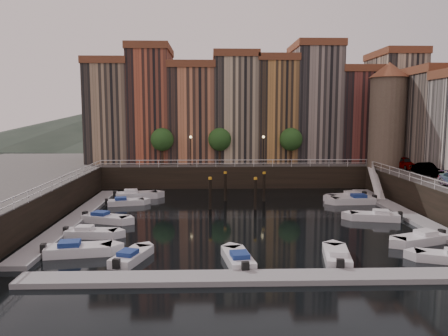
{
  "coord_description": "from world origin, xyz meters",
  "views": [
    {
      "loc": [
        -3.28,
        -42.58,
        10.11
      ],
      "look_at": [
        -1.84,
        4.0,
        4.34
      ],
      "focal_mm": 35.0,
      "sensor_mm": 36.0,
      "label": 1
    }
  ],
  "objects_px": {
    "gangway": "(376,181)",
    "car_a": "(407,164)",
    "mooring_pilings": "(239,191)",
    "boat_left_0": "(77,250)",
    "car_b": "(430,170)",
    "boat_left_1": "(90,233)",
    "corner_tower": "(387,113)",
    "boat_left_2": "(105,218)"
  },
  "relations": [
    {
      "from": "mooring_pilings",
      "to": "gangway",
      "type": "bearing_deg",
      "value": 15.36
    },
    {
      "from": "mooring_pilings",
      "to": "boat_left_2",
      "type": "distance_m",
      "value": 15.11
    },
    {
      "from": "car_a",
      "to": "gangway",
      "type": "bearing_deg",
      "value": -156.65
    },
    {
      "from": "corner_tower",
      "to": "mooring_pilings",
      "type": "distance_m",
      "value": 23.74
    },
    {
      "from": "boat_left_2",
      "to": "boat_left_1",
      "type": "bearing_deg",
      "value": -70.77
    },
    {
      "from": "corner_tower",
      "to": "mooring_pilings",
      "type": "height_order",
      "value": "corner_tower"
    },
    {
      "from": "car_a",
      "to": "mooring_pilings",
      "type": "bearing_deg",
      "value": -163.94
    },
    {
      "from": "mooring_pilings",
      "to": "boat_left_0",
      "type": "height_order",
      "value": "mooring_pilings"
    },
    {
      "from": "gangway",
      "to": "car_b",
      "type": "height_order",
      "value": "car_b"
    },
    {
      "from": "corner_tower",
      "to": "car_b",
      "type": "xyz_separation_m",
      "value": [
        1.78,
        -8.56,
        -6.44
      ]
    },
    {
      "from": "boat_left_0",
      "to": "boat_left_1",
      "type": "distance_m",
      "value": 4.65
    },
    {
      "from": "boat_left_1",
      "to": "boat_left_2",
      "type": "xyz_separation_m",
      "value": [
        0.01,
        5.0,
        0.02
      ]
    },
    {
      "from": "corner_tower",
      "to": "boat_left_0",
      "type": "bearing_deg",
      "value": -141.48
    },
    {
      "from": "mooring_pilings",
      "to": "car_b",
      "type": "distance_m",
      "value": 22.02
    },
    {
      "from": "car_b",
      "to": "corner_tower",
      "type": "bearing_deg",
      "value": 87.86
    },
    {
      "from": "mooring_pilings",
      "to": "boat_left_1",
      "type": "height_order",
      "value": "mooring_pilings"
    },
    {
      "from": "boat_left_1",
      "to": "corner_tower",
      "type": "bearing_deg",
      "value": 37.11
    },
    {
      "from": "boat_left_1",
      "to": "boat_left_2",
      "type": "distance_m",
      "value": 5.0
    },
    {
      "from": "boat_left_1",
      "to": "car_b",
      "type": "bearing_deg",
      "value": 24.53
    },
    {
      "from": "mooring_pilings",
      "to": "car_a",
      "type": "xyz_separation_m",
      "value": [
        21.98,
        6.93,
        2.15
      ]
    },
    {
      "from": "mooring_pilings",
      "to": "boat_left_0",
      "type": "distance_m",
      "value": 21.33
    },
    {
      "from": "corner_tower",
      "to": "car_b",
      "type": "distance_m",
      "value": 10.86
    },
    {
      "from": "mooring_pilings",
      "to": "car_b",
      "type": "xyz_separation_m",
      "value": [
        21.91,
        0.67,
        2.1
      ]
    },
    {
      "from": "car_a",
      "to": "car_b",
      "type": "height_order",
      "value": "car_a"
    },
    {
      "from": "boat_left_0",
      "to": "boat_left_2",
      "type": "bearing_deg",
      "value": 83.09
    },
    {
      "from": "boat_left_0",
      "to": "corner_tower",
      "type": "bearing_deg",
      "value": 29.81
    },
    {
      "from": "car_a",
      "to": "car_b",
      "type": "xyz_separation_m",
      "value": [
        -0.08,
        -6.25,
        -0.04
      ]
    },
    {
      "from": "mooring_pilings",
      "to": "corner_tower",
      "type": "bearing_deg",
      "value": 24.64
    },
    {
      "from": "mooring_pilings",
      "to": "boat_left_2",
      "type": "xyz_separation_m",
      "value": [
        -13.13,
        -7.37,
        -1.29
      ]
    },
    {
      "from": "corner_tower",
      "to": "boat_left_1",
      "type": "distance_m",
      "value": 40.87
    },
    {
      "from": "corner_tower",
      "to": "car_a",
      "type": "distance_m",
      "value": 7.05
    },
    {
      "from": "boat_left_0",
      "to": "boat_left_1",
      "type": "xyz_separation_m",
      "value": [
        -0.32,
        4.64,
        -0.04
      ]
    },
    {
      "from": "boat_left_0",
      "to": "car_a",
      "type": "height_order",
      "value": "car_a"
    },
    {
      "from": "boat_left_1",
      "to": "car_b",
      "type": "xyz_separation_m",
      "value": [
        35.05,
        13.04,
        3.41
      ]
    },
    {
      "from": "gangway",
      "to": "boat_left_0",
      "type": "distance_m",
      "value": 37.12
    },
    {
      "from": "gangway",
      "to": "mooring_pilings",
      "type": "height_order",
      "value": "gangway"
    },
    {
      "from": "mooring_pilings",
      "to": "boat_left_0",
      "type": "relative_size",
      "value": 1.31
    },
    {
      "from": "gangway",
      "to": "boat_left_0",
      "type": "relative_size",
      "value": 1.65
    },
    {
      "from": "boat_left_0",
      "to": "boat_left_1",
      "type": "height_order",
      "value": "boat_left_0"
    },
    {
      "from": "gangway",
      "to": "mooring_pilings",
      "type": "bearing_deg",
      "value": -164.64
    },
    {
      "from": "gangway",
      "to": "car_a",
      "type": "bearing_deg",
      "value": 24.77
    },
    {
      "from": "gangway",
      "to": "boat_left_1",
      "type": "height_order",
      "value": "gangway"
    }
  ]
}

